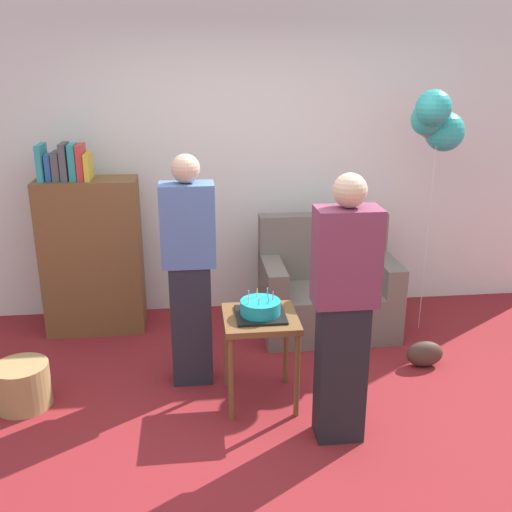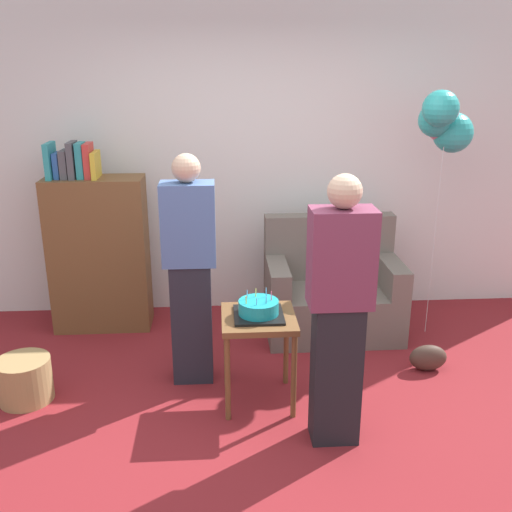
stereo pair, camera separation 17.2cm
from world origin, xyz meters
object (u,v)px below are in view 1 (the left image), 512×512
birthday_cake (260,309)px  person_blowing_candles (189,271)px  bookshelf (91,253)px  balloon_bunch (437,122)px  side_table (260,329)px  wicker_basket (23,385)px  person_holding_cake (344,311)px  handbag (425,354)px  couch (326,291)px

birthday_cake → person_blowing_candles: bearing=144.0°
person_blowing_candles → bookshelf: bearing=147.4°
bookshelf → balloon_bunch: (2.75, -0.28, 1.06)m
person_blowing_candles → birthday_cake: bearing=-19.0°
side_table → wicker_basket: (-1.57, 0.11, -0.38)m
person_blowing_candles → person_holding_cake: size_ratio=1.00×
birthday_cake → person_holding_cake: 0.63m
person_blowing_candles → handbag: 1.88m
person_blowing_candles → balloon_bunch: size_ratio=0.82×
couch → handbag: couch is taller
birthday_cake → side_table: bearing=-99.0°
person_blowing_candles → side_table: bearing=-19.0°
bookshelf → handbag: 2.78m
birthday_cake → couch: bearing=56.7°
bookshelf → person_blowing_candles: bearing=-49.5°
couch → handbag: bearing=-51.0°
bookshelf → handbag: bearing=-20.5°
couch → bookshelf: bookshelf is taller
person_holding_cake → side_table: bearing=-27.5°
birthday_cake → bookshelf: bearing=134.6°
person_blowing_candles → balloon_bunch: balloon_bunch is taller
birthday_cake → balloon_bunch: size_ratio=0.16×
couch → balloon_bunch: balloon_bunch is taller
bookshelf → person_holding_cake: bearing=-45.5°
couch → wicker_basket: couch is taller
birthday_cake → person_holding_cake: size_ratio=0.20×
wicker_basket → side_table: bearing=-4.1°
person_holding_cake → handbag: size_ratio=5.82×
bookshelf → person_holding_cake: size_ratio=0.97×
couch → birthday_cake: (-0.69, -1.05, 0.33)m
side_table → wicker_basket: bearing=175.9°
person_blowing_candles → couch: bearing=49.6°
person_blowing_candles → person_holding_cake: same height
side_table → person_holding_cake: person_holding_cake is taller
birthday_cake → person_blowing_candles: size_ratio=0.20×
birthday_cake → person_blowing_candles: 0.58m
birthday_cake → handbag: birthday_cake is taller
person_blowing_candles → handbag: (1.73, -0.00, -0.73)m
bookshelf → side_table: bookshelf is taller
person_holding_cake → couch: bearing=-81.6°
bookshelf → birthday_cake: 1.79m
bookshelf → side_table: (1.26, -1.27, -0.16)m
person_blowing_candles → wicker_basket: 1.33m
couch → balloon_bunch: 1.62m
side_table → birthday_cake: bearing=81.0°
balloon_bunch → birthday_cake: bearing=-146.4°
side_table → person_holding_cake: bearing=-46.0°
couch → side_table: (-0.69, -1.05, 0.19)m
couch → person_blowing_candles: (-1.14, -0.73, 0.49)m
couch → wicker_basket: bearing=-157.4°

